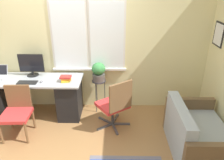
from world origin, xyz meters
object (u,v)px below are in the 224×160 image
at_px(couch_loveseat, 196,136).
at_px(mouse, 41,81).
at_px(keyboard, 27,82).
at_px(potted_plant, 99,72).
at_px(book_stack, 66,78).
at_px(plant_stand, 99,84).
at_px(desk_chair_wooden, 17,111).
at_px(office_chair_swivel, 115,104).
at_px(monitor, 31,65).

bearing_deg(couch_loveseat, mouse, 72.29).
bearing_deg(keyboard, couch_loveseat, -15.72).
bearing_deg(couch_loveseat, potted_plant, 53.70).
distance_m(book_stack, plant_stand, 0.67).
relative_size(plant_stand, potted_plant, 1.82).
height_order(mouse, book_stack, book_stack).
height_order(desk_chair_wooden, couch_loveseat, desk_chair_wooden).
bearing_deg(potted_plant, couch_loveseat, -36.30).
relative_size(keyboard, potted_plant, 0.96).
xyz_separation_m(keyboard, plant_stand, (1.24, 0.36, -0.19)).
relative_size(book_stack, desk_chair_wooden, 0.24).
relative_size(mouse, desk_chair_wooden, 0.08).
height_order(keyboard, office_chair_swivel, office_chair_swivel).
xyz_separation_m(monitor, book_stack, (0.69, -0.25, -0.16)).
height_order(monitor, couch_loveseat, monitor).
xyz_separation_m(mouse, office_chair_swivel, (1.31, -0.25, -0.30)).
xyz_separation_m(desk_chair_wooden, plant_stand, (1.31, 0.78, 0.13)).
height_order(office_chair_swivel, potted_plant, potted_plant).
distance_m(monitor, book_stack, 0.75).
bearing_deg(potted_plant, keyboard, -163.98).
relative_size(keyboard, desk_chair_wooden, 0.41).
distance_m(keyboard, plant_stand, 1.30).
bearing_deg(couch_loveseat, plant_stand, 53.70).
xyz_separation_m(keyboard, book_stack, (0.67, 0.09, 0.04)).
bearing_deg(monitor, keyboard, -87.55).
relative_size(desk_chair_wooden, plant_stand, 1.29).
relative_size(office_chair_swivel, potted_plant, 2.63).
xyz_separation_m(book_stack, plant_stand, (0.57, 0.27, -0.24)).
height_order(desk_chair_wooden, plant_stand, desk_chair_wooden).
distance_m(mouse, book_stack, 0.43).
bearing_deg(couch_loveseat, keyboard, 74.28).
relative_size(keyboard, mouse, 4.85).
distance_m(mouse, plant_stand, 1.07).
xyz_separation_m(book_stack, desk_chair_wooden, (-0.74, -0.51, -0.36)).
distance_m(monitor, desk_chair_wooden, 0.92).
xyz_separation_m(monitor, potted_plant, (1.25, 0.02, -0.13)).
relative_size(desk_chair_wooden, office_chair_swivel, 0.90).
relative_size(monitor, mouse, 6.59).
relative_size(keyboard, book_stack, 1.67).
bearing_deg(potted_plant, office_chair_swivel, -61.07).
relative_size(monitor, desk_chair_wooden, 0.55).
height_order(monitor, potted_plant, monitor).
bearing_deg(keyboard, plant_stand, 16.02).
distance_m(book_stack, office_chair_swivel, 1.00).
bearing_deg(potted_plant, monitor, -179.11).
relative_size(couch_loveseat, potted_plant, 3.41).
bearing_deg(keyboard, mouse, 6.59).
relative_size(monitor, book_stack, 2.28).
distance_m(monitor, potted_plant, 1.26).
bearing_deg(mouse, desk_chair_wooden, -124.76).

